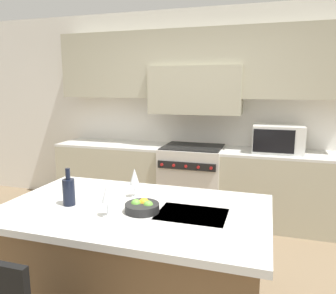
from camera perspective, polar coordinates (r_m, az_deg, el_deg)
name	(u,v)px	position (r m, az deg, el deg)	size (l,w,h in m)	color
back_cabinetry	(198,94)	(4.40, 5.24, 9.25)	(10.00, 0.46, 2.70)	silver
back_counter	(193,182)	(4.34, 4.31, -6.11)	(3.74, 0.62, 0.92)	#B2AD93
range_stove	(192,182)	(4.31, 4.25, -6.04)	(0.77, 0.70, 0.94)	beige
microwave	(278,139)	(4.10, 18.61, 1.33)	(0.58, 0.38, 0.33)	silver
kitchen_island	(135,268)	(2.45, -5.79, -20.17)	(1.79, 1.07, 0.90)	brown
wine_bottle	(69,191)	(2.35, -16.90, -7.37)	(0.08, 0.08, 0.26)	black
wine_glass_near	(107,194)	(2.08, -10.57, -8.02)	(0.07, 0.07, 0.22)	white
wine_glass_far	(134,178)	(2.41, -5.86, -5.33)	(0.07, 0.07, 0.22)	white
fruit_bowl	(142,207)	(2.17, -4.51, -10.34)	(0.22, 0.22, 0.08)	black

